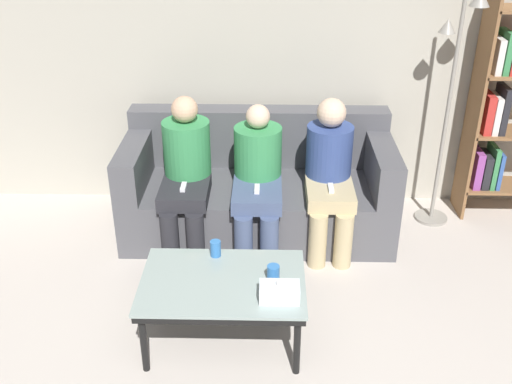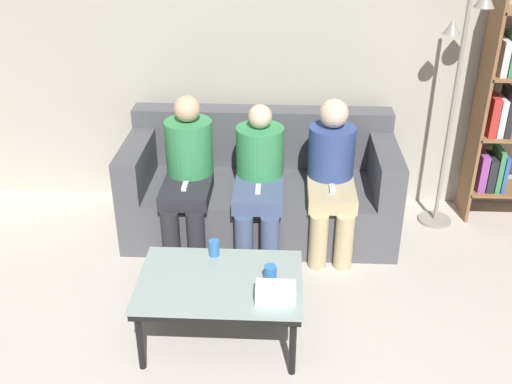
# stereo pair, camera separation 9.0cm
# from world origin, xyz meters

# --- Properties ---
(wall_back) EXTENTS (12.00, 0.06, 2.60)m
(wall_back) POSITION_xyz_m (0.00, 3.68, 1.30)
(wall_back) COLOR #B7B2A3
(wall_back) RESTS_ON ground_plane
(couch) EXTENTS (2.02, 0.89, 0.88)m
(couch) POSITION_xyz_m (0.00, 3.17, 0.32)
(couch) COLOR #515156
(couch) RESTS_ON ground_plane
(coffee_table) EXTENTS (0.95, 0.65, 0.42)m
(coffee_table) POSITION_xyz_m (-0.18, 1.84, 0.38)
(coffee_table) COLOR #8C9E99
(coffee_table) RESTS_ON ground_plane
(cup_near_left) EXTENTS (0.07, 0.07, 0.10)m
(cup_near_left) POSITION_xyz_m (0.11, 1.85, 0.47)
(cup_near_left) COLOR #3372BF
(cup_near_left) RESTS_ON coffee_table
(cup_near_right) EXTENTS (0.06, 0.06, 0.10)m
(cup_near_right) POSITION_xyz_m (-0.24, 2.10, 0.48)
(cup_near_right) COLOR #3372BF
(cup_near_right) RESTS_ON coffee_table
(tissue_box) EXTENTS (0.22, 0.12, 0.13)m
(tissue_box) POSITION_xyz_m (0.15, 1.68, 0.48)
(tissue_box) COLOR silver
(tissue_box) RESTS_ON coffee_table
(standing_lamp) EXTENTS (0.31, 0.26, 1.81)m
(standing_lamp) POSITION_xyz_m (1.43, 3.31, 1.11)
(standing_lamp) COLOR gray
(standing_lamp) RESTS_ON ground_plane
(seated_person_left_end) EXTENTS (0.35, 0.68, 1.11)m
(seated_person_left_end) POSITION_xyz_m (-0.52, 2.96, 0.59)
(seated_person_left_end) COLOR #28282D
(seated_person_left_end) RESTS_ON ground_plane
(seated_person_mid_left) EXTENTS (0.35, 0.72, 1.05)m
(seated_person_mid_left) POSITION_xyz_m (0.00, 2.94, 0.57)
(seated_person_mid_left) COLOR #47567A
(seated_person_mid_left) RESTS_ON ground_plane
(seated_person_mid_right) EXTENTS (0.34, 0.67, 1.10)m
(seated_person_mid_right) POSITION_xyz_m (0.52, 2.96, 0.59)
(seated_person_mid_right) COLOR tan
(seated_person_mid_right) RESTS_ON ground_plane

